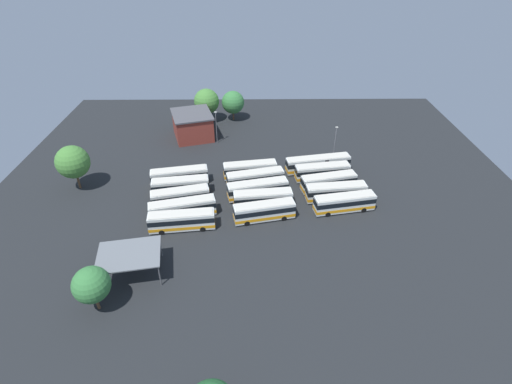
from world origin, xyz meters
TOP-DOWN VIEW (x-y plane):
  - ground_plane at (0.00, 0.00)m, footprint 108.70×108.70m
  - bus_row0_slot0 at (-13.36, -9.89)m, footprint 14.37×5.07m
  - bus_row0_slot1 at (-13.73, -6.40)m, footprint 11.77×4.24m
  - bus_row0_slot2 at (-14.39, -2.35)m, footprint 11.55×4.94m
  - bus_row0_slot3 at (-15.24, 1.29)m, footprint 11.96×3.81m
  - bus_row0_slot4 at (-16.16, 4.96)m, footprint 11.78×4.59m
  - bus_row1_slot0 at (1.57, -7.43)m, footprint 11.56×4.21m
  - bus_row1_slot1 at (0.49, -3.81)m, footprint 12.03×5.17m
  - bus_row1_slot2 at (0.05, 0.12)m, footprint 12.25×5.16m
  - bus_row1_slot3 at (-0.90, 3.56)m, footprint 11.36×3.75m
  - bus_row1_slot4 at (-1.05, 7.43)m, footprint 11.47×4.82m
  - bus_row2_slot0 at (16.26, -4.98)m, footprint 11.98×4.67m
  - bus_row2_slot1 at (15.46, -1.18)m, footprint 11.49×4.14m
  - bus_row2_slot2 at (14.91, 2.70)m, footprint 11.30×5.03m
  - bus_row2_slot3 at (13.95, 6.43)m, footprint 12.37×5.35m
  - bus_row2_slot4 at (13.55, 10.06)m, footprint 11.77×3.86m
  - depot_building at (16.21, -27.49)m, footprint 12.17×12.90m
  - maintenance_shelter at (19.62, 20.90)m, footprint 10.33×8.52m
  - lamp_post_by_building at (-17.79, -15.48)m, footprint 0.56×0.28m
  - lamp_post_near_entrance at (9.86, -23.87)m, footprint 0.56×0.28m
  - tree_northeast at (6.31, -38.28)m, footprint 6.18×6.18m
  - tree_northwest at (36.75, -3.56)m, footprint 6.60×6.60m
  - tree_north_edge at (22.74, 27.52)m, footprint 5.09×5.09m
  - tree_east_edge at (13.48, -37.58)m, footprint 6.82×6.82m

SIDE VIEW (x-z plane):
  - ground_plane at x=0.00m, z-range 0.00..0.00m
  - bus_row2_slot2 at x=14.91m, z-range 0.10..3.60m
  - bus_row1_slot3 at x=-0.90m, z-range 0.10..3.60m
  - bus_row1_slot4 at x=-1.05m, z-range 0.10..3.60m
  - bus_row2_slot1 at x=15.46m, z-range 0.10..3.60m
  - bus_row0_slot2 at x=-14.39m, z-range 0.10..3.60m
  - bus_row1_slot0 at x=1.57m, z-range 0.10..3.60m
  - bus_row0_slot4 at x=-16.16m, z-range 0.10..3.60m
  - bus_row0_slot1 at x=-13.73m, z-range 0.10..3.60m
  - bus_row2_slot4 at x=13.55m, z-range 0.10..3.60m
  - bus_row2_slot0 at x=16.26m, z-range 0.10..3.60m
  - bus_row1_slot1 at x=0.49m, z-range 0.10..3.60m
  - bus_row0_slot3 at x=-15.24m, z-range 0.10..3.60m
  - bus_row1_slot2 at x=0.05m, z-range 0.10..3.60m
  - bus_row2_slot3 at x=13.95m, z-range 0.10..3.60m
  - bus_row0_slot0 at x=-13.36m, z-range 0.10..3.60m
  - depot_building at x=16.21m, z-range 0.02..6.40m
  - maintenance_shelter at x=19.62m, z-range 1.86..5.96m
  - lamp_post_by_building at x=-17.79m, z-range 0.41..8.42m
  - lamp_post_near_entrance at x=9.86m, z-range 0.41..8.67m
  - tree_north_edge at x=22.74m, z-range 1.08..8.35m
  - tree_northeast at x=6.31m, z-range 1.00..9.20m
  - tree_east_edge at x=13.48m, z-range 1.12..10.20m
  - tree_northwest at x=36.75m, z-range 1.39..10.79m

